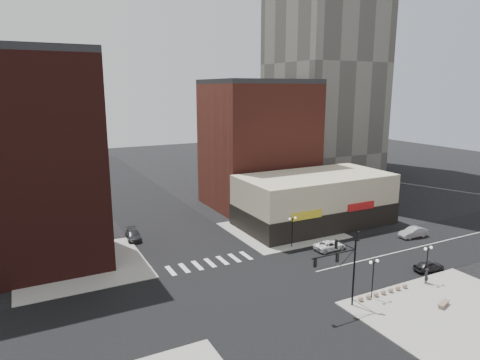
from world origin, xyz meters
TOP-DOWN VIEW (x-y plane):
  - ground at (0.00, 0.00)m, footprint 240.00×240.00m
  - road_ew at (0.00, 0.00)m, footprint 200.00×14.00m
  - road_ns at (0.00, 0.00)m, footprint 14.00×200.00m
  - sidewalk_nw at (-14.50, 14.50)m, footprint 15.00×15.00m
  - sidewalk_ne at (14.50, 14.50)m, footprint 15.00×15.00m
  - sidewalk_se at (16.00, -14.00)m, footprint 18.00×14.00m
  - building_nw at (-19.00, 18.50)m, footprint 16.00×15.00m
  - building_ne_midrise at (19.00, 29.50)m, footprint 18.00×15.00m
  - tower_far at (60.00, 56.00)m, footprint 18.00×18.00m
  - building_ne_row at (21.00, 15.00)m, footprint 24.20×12.20m
  - traffic_signal at (7.24, -7.83)m, footprint 5.59×3.09m
  - street_lamp_se_a at (11.00, -8.00)m, footprint 1.22×0.32m
  - street_lamp_se_b at (19.00, -8.00)m, footprint 1.22×0.32m
  - street_lamp_ne at (12.00, 8.00)m, footprint 1.22×0.32m
  - bollard_row at (12.65, -8.00)m, footprint 6.84×0.54m
  - white_suv at (15.98, 4.86)m, footprint 4.52×2.13m
  - dark_sedan_east at (22.01, -6.00)m, footprint 3.91×1.96m
  - silver_sedan at (29.95, 3.18)m, footprint 4.54×1.83m
  - dark_sedan_north at (-6.50, 21.02)m, footprint 2.32×4.80m
  - pedestrian at (18.78, -8.26)m, footprint 0.74×0.59m
  - stone_bench at (16.09, -12.59)m, footprint 1.88×1.07m

SIDE VIEW (x-z plane):
  - ground at x=0.00m, z-range 0.00..0.00m
  - road_ew at x=0.00m, z-range 0.00..0.02m
  - road_ns at x=0.00m, z-range 0.00..0.02m
  - sidewalk_nw at x=-14.50m, z-range 0.00..0.12m
  - sidewalk_ne at x=14.50m, z-range 0.00..0.12m
  - sidewalk_se at x=16.00m, z-range 0.00..0.12m
  - stone_bench at x=16.09m, z-range 0.13..0.55m
  - bollard_row at x=12.65m, z-range 0.12..0.66m
  - white_suv at x=15.98m, z-range 0.00..1.25m
  - dark_sedan_east at x=22.01m, z-range 0.00..1.28m
  - dark_sedan_north at x=-6.50m, z-range 0.00..1.35m
  - silver_sedan at x=29.95m, z-range 0.00..1.47m
  - pedestrian at x=18.78m, z-range 0.12..1.89m
  - street_lamp_se_a at x=11.00m, z-range 1.21..5.37m
  - street_lamp_se_b at x=19.00m, z-range 1.21..5.37m
  - street_lamp_ne at x=12.00m, z-range 1.21..5.37m
  - building_ne_row at x=21.00m, z-range -0.70..7.30m
  - traffic_signal at x=7.24m, z-range 1.07..8.85m
  - building_ne_midrise at x=19.00m, z-range 0.00..22.00m
  - building_nw at x=-19.00m, z-range 0.00..25.00m
  - tower_far at x=60.00m, z-range 0.00..82.00m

